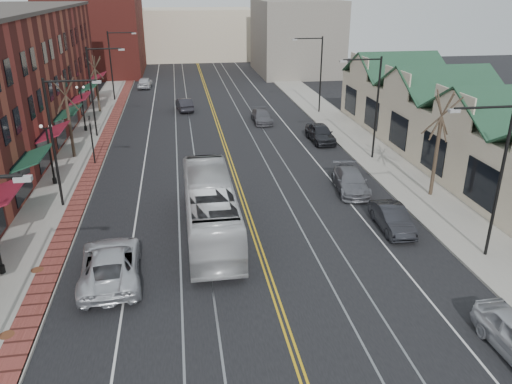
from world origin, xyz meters
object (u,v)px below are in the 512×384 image
object	(u,v)px
parked_suv	(110,264)
parked_car_d	(320,133)
parked_car_b	(392,218)
transit_bus	(210,208)
parked_car_c	(351,181)

from	to	relation	value
parked_suv	parked_car_d	size ratio (longest dim) A/B	1.27
parked_car_b	transit_bus	bearing A→B (deg)	176.23
parked_suv	parked_car_c	distance (m)	17.45
parked_car_c	parked_car_d	bearing A→B (deg)	91.41
transit_bus	parked_suv	bearing A→B (deg)	38.43
parked_car_b	parked_car_c	bearing A→B (deg)	96.47
parked_suv	parked_car_b	distance (m)	15.71
parked_car_c	transit_bus	bearing A→B (deg)	-146.85
parked_suv	parked_car_d	bearing A→B (deg)	-131.97
transit_bus	parked_car_c	bearing A→B (deg)	-153.85
transit_bus	parked_car_c	distance (m)	11.09
parked_car_d	transit_bus	bearing A→B (deg)	-125.40
transit_bus	parked_car_b	size ratio (longest dim) A/B	2.71
parked_suv	parked_car_d	xyz separation A→B (m)	(16.13, 20.50, -0.03)
parked_car_c	parked_car_d	size ratio (longest dim) A/B	1.06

